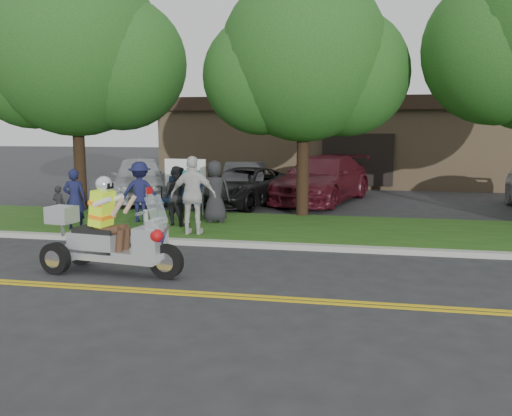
% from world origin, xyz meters
% --- Properties ---
extents(ground, '(120.00, 120.00, 0.00)m').
position_xyz_m(ground, '(0.00, 0.00, 0.00)').
color(ground, '#28282B').
rests_on(ground, ground).
extents(centerline_near, '(60.00, 0.10, 0.01)m').
position_xyz_m(centerline_near, '(0.00, -0.58, 0.01)').
color(centerline_near, gold).
rests_on(centerline_near, ground).
extents(centerline_far, '(60.00, 0.10, 0.01)m').
position_xyz_m(centerline_far, '(0.00, -0.42, 0.01)').
color(centerline_far, gold).
rests_on(centerline_far, ground).
extents(curb, '(60.00, 0.25, 0.12)m').
position_xyz_m(curb, '(0.00, 3.05, 0.06)').
color(curb, '#A8A89E').
rests_on(curb, ground).
extents(grass_verge, '(60.00, 4.00, 0.10)m').
position_xyz_m(grass_verge, '(0.00, 5.20, 0.06)').
color(grass_verge, '#1E4412').
rests_on(grass_verge, ground).
extents(commercial_building, '(18.00, 8.20, 4.00)m').
position_xyz_m(commercial_building, '(2.00, 18.98, 2.01)').
color(commercial_building, '#9E7F5B').
rests_on(commercial_building, ground).
extents(tree_left, '(6.62, 5.40, 7.78)m').
position_xyz_m(tree_left, '(-6.44, 7.03, 4.85)').
color(tree_left, '#332114').
rests_on(tree_left, ground).
extents(tree_mid, '(5.88, 4.80, 7.05)m').
position_xyz_m(tree_mid, '(0.55, 7.23, 4.43)').
color(tree_mid, '#332114').
rests_on(tree_mid, ground).
extents(business_sign, '(1.25, 0.06, 1.75)m').
position_xyz_m(business_sign, '(-2.90, 6.60, 1.26)').
color(business_sign, silver).
rests_on(business_sign, ground).
extents(trike_scooter, '(2.76, 1.03, 1.80)m').
position_xyz_m(trike_scooter, '(-2.33, 0.42, 0.63)').
color(trike_scooter, black).
rests_on(trike_scooter, ground).
extents(lawn_chair_a, '(0.81, 0.83, 1.16)m').
position_xyz_m(lawn_chair_a, '(-3.10, 6.05, 0.76)').
color(lawn_chair_a, black).
rests_on(lawn_chair_a, grass_verge).
extents(lawn_chair_b, '(0.74, 0.76, 1.14)m').
position_xyz_m(lawn_chair_b, '(-2.47, 5.88, 0.75)').
color(lawn_chair_b, black).
rests_on(lawn_chair_b, grass_verge).
extents(spectator_adult_left, '(0.64, 0.50, 1.54)m').
position_xyz_m(spectator_adult_left, '(-4.91, 3.80, 0.88)').
color(spectator_adult_left, '#15183B').
rests_on(spectator_adult_left, grass_verge).
extents(spectator_adult_mid, '(0.94, 0.85, 1.57)m').
position_xyz_m(spectator_adult_mid, '(-2.55, 4.86, 0.89)').
color(spectator_adult_mid, black).
rests_on(spectator_adult_mid, grass_verge).
extents(spectator_adult_right, '(1.14, 0.54, 1.89)m').
position_xyz_m(spectator_adult_right, '(-1.75, 3.77, 1.05)').
color(spectator_adult_right, silver).
rests_on(spectator_adult_right, grass_verge).
extents(spectator_chair_a, '(1.19, 0.87, 1.65)m').
position_xyz_m(spectator_chair_a, '(-3.72, 5.18, 0.93)').
color(spectator_chair_a, '#171942').
rests_on(spectator_chair_a, grass_verge).
extents(spectator_chair_b, '(0.95, 0.76, 1.69)m').
position_xyz_m(spectator_chair_b, '(-1.70, 5.51, 0.95)').
color(spectator_chair_b, black).
rests_on(spectator_chair_b, grass_verge).
extents(child_left, '(0.39, 0.26, 1.02)m').
position_xyz_m(child_left, '(-5.73, 4.44, 0.62)').
color(child_left, black).
rests_on(child_left, grass_verge).
extents(parked_car_far_left, '(3.57, 5.15, 1.63)m').
position_xyz_m(parked_car_far_left, '(-5.69, 9.76, 0.81)').
color(parked_car_far_left, silver).
rests_on(parked_car_far_left, ground).
extents(parked_car_left, '(2.10, 4.40, 1.39)m').
position_xyz_m(parked_car_left, '(-2.00, 10.68, 0.70)').
color(parked_car_left, '#2C2C2F').
rests_on(parked_car_left, ground).
extents(parked_car_mid, '(3.45, 5.08, 1.29)m').
position_xyz_m(parked_car_mid, '(-1.79, 9.48, 0.65)').
color(parked_car_mid, black).
rests_on(parked_car_mid, ground).
extents(parked_car_right, '(3.77, 6.05, 1.64)m').
position_xyz_m(parked_car_right, '(0.80, 10.90, 0.82)').
color(parked_car_right, '#50121D').
rests_on(parked_car_right, ground).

